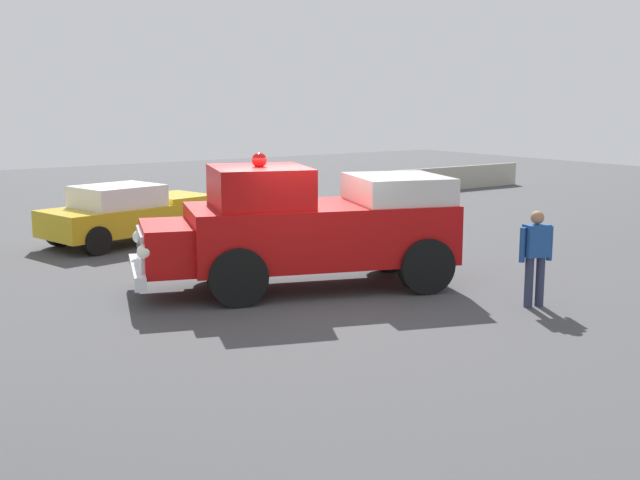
{
  "coord_description": "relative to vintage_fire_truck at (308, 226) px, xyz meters",
  "views": [
    {
      "loc": [
        -8.03,
        -12.09,
        3.58
      ],
      "look_at": [
        0.55,
        0.28,
        0.92
      ],
      "focal_mm": 45.39,
      "sensor_mm": 36.0,
      "label": 1
    }
  ],
  "objects": [
    {
      "name": "ground_plane",
      "position": [
        -0.33,
        -0.36,
        -1.2
      ],
      "size": [
        60.0,
        60.0,
        0.0
      ],
      "primitive_type": "plane",
      "color": "#424244"
    },
    {
      "name": "vintage_fire_truck",
      "position": [
        0.0,
        0.0,
        0.0
      ],
      "size": [
        6.33,
        4.05,
        2.59
      ],
      "color": "black",
      "rests_on": "ground"
    },
    {
      "name": "classic_hot_rod",
      "position": [
        -0.91,
        6.58,
        -0.45
      ],
      "size": [
        4.66,
        2.75,
        1.46
      ],
      "color": "black",
      "rests_on": "ground"
    },
    {
      "name": "lawn_chair_near_truck",
      "position": [
        2.09,
        4.18,
        -0.61
      ],
      "size": [
        0.69,
        0.69,
        1.02
      ],
      "color": "#B7BABF",
      "rests_on": "ground"
    },
    {
      "name": "lawn_chair_by_car",
      "position": [
        1.01,
        2.76,
        -0.61
      ],
      "size": [
        0.6,
        0.59,
        1.02
      ],
      "color": "#B7BABF",
      "rests_on": "ground"
    },
    {
      "name": "spectator_seated",
      "position": [
        2.0,
        4.28,
        -0.5
      ],
      "size": [
        0.63,
        0.64,
        1.29
      ],
      "color": "#383842",
      "rests_on": "ground"
    },
    {
      "name": "spectator_standing",
      "position": [
        2.45,
        -3.37,
        -0.23
      ],
      "size": [
        0.64,
        0.37,
        1.68
      ],
      "color": "#2D334C",
      "rests_on": "ground"
    },
    {
      "name": "background_fence",
      "position": [
        13.11,
        10.51,
        -0.75
      ],
      "size": [
        8.61,
        0.12,
        0.9
      ],
      "color": "#A8A393",
      "rests_on": "ground"
    }
  ]
}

